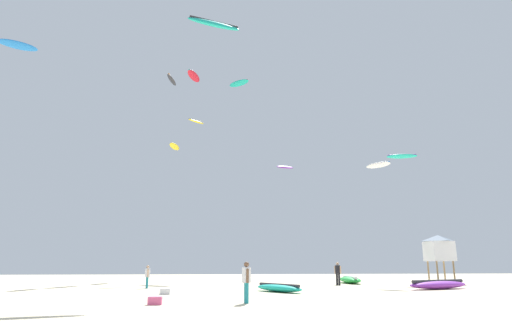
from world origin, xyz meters
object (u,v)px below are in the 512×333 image
Objects in this scene: kite_aloft_2 at (174,147)px; kite_aloft_9 at (239,83)px; kite_grounded_far at (350,280)px; cooler_box at (155,301)px; kite_grounded_mid at (438,285)px; person_left at (338,272)px; kite_aloft_1 at (285,167)px; kite_aloft_6 at (378,165)px; kite_aloft_7 at (196,121)px; kite_aloft_3 at (214,24)px; kite_aloft_4 at (18,45)px; person_foreground at (246,279)px; kite_grounded_near at (279,288)px; gear_bag at (165,291)px; kite_aloft_0 at (194,76)px; kite_aloft_5 at (172,80)px; kite_aloft_8 at (402,156)px; person_midground at (147,275)px; lifeguard_tower at (439,248)px.

kite_aloft_9 is (8.17, 4.73, 10.88)m from kite_aloft_2.
cooler_box is (-14.64, -18.76, -0.15)m from kite_grounded_far.
kite_aloft_9 reaches higher than kite_grounded_mid.
person_left is at bearing -47.90° from kite_aloft_2.
kite_aloft_1 is 20.61m from kite_aloft_6.
kite_grounded_far is 23.26m from kite_aloft_7.
kite_aloft_4 is at bearing 177.08° from kite_aloft_3.
kite_aloft_9 is at bearing 117.96° from kite_aloft_6.
person_foreground is 0.41× the size of kite_grounded_near.
kite_grounded_mid is 9.52× the size of gear_bag.
kite_aloft_0 reaches higher than kite_aloft_2.
kite_aloft_6 is (13.10, 16.08, 9.15)m from person_foreground.
person_foreground reaches higher than kite_grounded_far.
gear_bag is 22.19m from kite_aloft_6.
kite_aloft_5 reaches higher than kite_aloft_6.
kite_aloft_2 is at bearing -85.76° from person_foreground.
kite_aloft_3 is at bearing -77.81° from kite_aloft_2.
cooler_box is 32.35m from kite_aloft_8.
person_midground is 17.78m from kite_grounded_far.
kite_aloft_0 is 1.56× the size of kite_aloft_1.
kite_aloft_7 reaches higher than person_midground.
person_left is at bearing 20.07° from kite_aloft_3.
kite_aloft_9 reaches higher than kite_aloft_5.
person_foreground is 0.44× the size of kite_aloft_0.
kite_aloft_1 is 0.87× the size of kite_aloft_4.
kite_aloft_1 is 1.22× the size of kite_aloft_7.
kite_aloft_0 is (-17.81, 26.52, 26.48)m from kite_grounded_mid.
kite_aloft_0 is 30.84m from kite_aloft_6.
person_left reaches higher than person_foreground.
kite_aloft_1 is at bearing -136.55° from person_left.
cooler_box is at bearing -135.99° from kite_aloft_6.
kite_aloft_8 is (24.08, -8.45, -10.92)m from kite_aloft_5.
kite_aloft_1 is at bearing -109.64° from person_foreground.
kite_aloft_3 is at bearing -154.73° from kite_aloft_8.
lifeguard_tower is (4.86, 8.05, 2.76)m from kite_grounded_mid.
kite_aloft_6 is at bearing -76.65° from kite_aloft_1.
lifeguard_tower is 7.41× the size of cooler_box.
person_midground is 0.87× the size of person_left.
kite_aloft_7 reaches higher than person_left.
lifeguard_tower is at bearing -143.75° from person_foreground.
kite_aloft_5 is (-20.13, 20.17, 22.90)m from kite_grounded_mid.
kite_aloft_3 is 18.36m from kite_aloft_6.
kite_aloft_1 is 13.72m from kite_aloft_9.
kite_aloft_6 is at bearing 95.02° from kite_grounded_mid.
kite_aloft_3 is at bearing 79.60° from cooler_box.
kite_grounded_far is at bearing 106.69° from kite_grounded_mid.
kite_aloft_7 is at bearing 147.93° from kite_aloft_6.
kite_aloft_0 is at bearing 61.94° from kite_aloft_4.
person_midground reaches higher than kite_grounded_mid.
kite_aloft_4 is (-10.65, 0.13, 16.96)m from person_midground.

